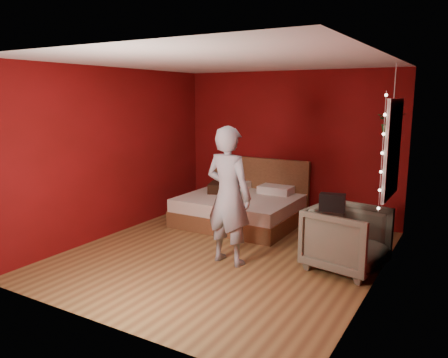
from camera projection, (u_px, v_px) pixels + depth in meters
floor at (225, 254)px, 6.09m from camera, size 4.50×4.50×0.00m
room_walls at (225, 133)px, 5.78m from camera, size 4.04×4.54×2.62m
window at (392, 149)px, 5.59m from camera, size 0.05×0.97×1.27m
fairy_lights at (382, 153)px, 5.16m from camera, size 0.04×0.04×1.45m
bed at (242, 207)px, 7.55m from camera, size 1.91×1.62×1.05m
person at (229, 196)px, 5.61m from camera, size 0.70×0.50×1.80m
armchair at (347, 239)px, 5.47m from camera, size 1.03×1.01×0.81m
handbag at (332, 203)px, 5.19m from camera, size 0.32×0.19×0.21m
throw_pillow at (223, 188)px, 7.77m from camera, size 0.60×0.60×0.17m
hanging_plant at (392, 122)px, 5.95m from camera, size 0.37×0.32×0.99m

